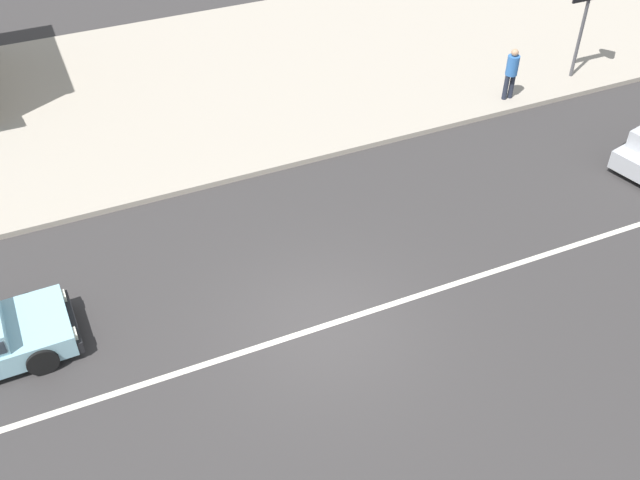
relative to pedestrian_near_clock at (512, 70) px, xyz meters
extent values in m
plane|color=#383535|center=(-8.43, -5.98, -1.04)|extent=(160.00, 160.00, 0.00)
cube|color=silver|center=(-8.43, -5.98, -1.03)|extent=(50.40, 0.14, 0.01)
cube|color=#ADA393|center=(-8.43, 4.43, -0.96)|extent=(68.00, 10.00, 0.15)
cylinder|color=black|center=(0.96, -3.85, -0.74)|extent=(0.64, 0.36, 0.60)
cube|color=black|center=(-13.05, -4.13, -0.73)|extent=(0.16, 1.58, 0.28)
cube|color=white|center=(-13.10, -3.57, -0.53)|extent=(0.09, 0.24, 0.14)
cube|color=white|center=(-13.07, -4.69, -0.53)|extent=(0.09, 0.24, 0.14)
cylinder|color=black|center=(-13.78, -3.38, -0.74)|extent=(0.60, 0.23, 0.60)
cylinder|color=black|center=(-13.75, -4.91, -0.74)|extent=(0.60, 0.23, 0.60)
cylinder|color=#4C4C51|center=(2.57, 0.36, 0.31)|extent=(0.10, 0.10, 2.39)
cylinder|color=#232838|center=(-0.10, 0.00, -0.51)|extent=(0.14, 0.14, 0.76)
cylinder|color=#232838|center=(0.10, 0.00, -0.51)|extent=(0.14, 0.14, 0.76)
cylinder|color=#336BB7|center=(0.00, 0.00, 0.16)|extent=(0.34, 0.34, 0.57)
sphere|color=tan|center=(0.00, 0.00, 0.54)|extent=(0.21, 0.21, 0.21)
camera|label=1|loc=(-12.67, -15.42, 10.03)|focal=42.00mm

